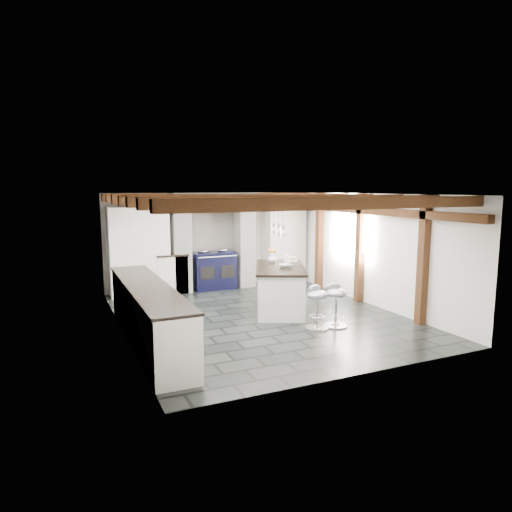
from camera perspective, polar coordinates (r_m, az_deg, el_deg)
name	(u,v)px	position (r m, az deg, el deg)	size (l,w,h in m)	color
ground	(260,317)	(8.70, 0.48, -7.58)	(6.00, 6.00, 0.00)	black
room_shell	(205,253)	(9.56, -6.39, 0.36)	(6.00, 6.03, 6.00)	white
range_cooker	(214,270)	(11.03, -5.33, -1.70)	(1.00, 0.63, 0.99)	black
kitchen_island	(280,288)	(9.03, 3.00, -4.02)	(1.61, 2.02, 1.19)	white
bar_stool_near	(336,300)	(8.11, 9.95, -5.43)	(0.46, 0.46, 0.77)	silver
bar_stool_far	(317,302)	(7.93, 7.59, -5.72)	(0.44, 0.44, 0.76)	silver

